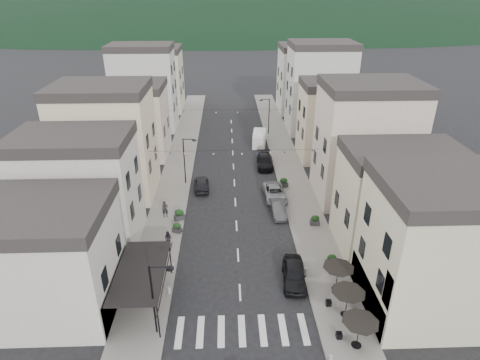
{
  "coord_description": "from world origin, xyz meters",
  "views": [
    {
      "loc": [
        -0.9,
        -19.21,
        22.54
      ],
      "look_at": [
        0.49,
        19.64,
        3.5
      ],
      "focal_mm": 30.0,
      "sensor_mm": 36.0,
      "label": 1
    }
  ],
  "objects_px": {
    "parked_car_d": "(265,161)",
    "parked_car_e": "(202,184)",
    "pedestrian_a": "(165,209)",
    "parked_car_b": "(278,209)",
    "pedestrian_b": "(168,239)",
    "delivery_van": "(259,138)",
    "parked_car_c": "(275,193)",
    "parked_car_a": "(294,274)"
  },
  "relations": [
    {
      "from": "parked_car_e",
      "to": "pedestrian_b",
      "type": "relative_size",
      "value": 2.76
    },
    {
      "from": "parked_car_d",
      "to": "parked_car_b",
      "type": "bearing_deg",
      "value": -86.37
    },
    {
      "from": "parked_car_c",
      "to": "pedestrian_b",
      "type": "height_order",
      "value": "pedestrian_b"
    },
    {
      "from": "pedestrian_b",
      "to": "parked_car_b",
      "type": "bearing_deg",
      "value": 41.5
    },
    {
      "from": "parked_car_e",
      "to": "pedestrian_a",
      "type": "distance_m",
      "value": 7.39
    },
    {
      "from": "parked_car_e",
      "to": "pedestrian_b",
      "type": "xyz_separation_m",
      "value": [
        -2.54,
        -11.82,
        0.17
      ]
    },
    {
      "from": "parked_car_b",
      "to": "parked_car_d",
      "type": "height_order",
      "value": "parked_car_d"
    },
    {
      "from": "parked_car_d",
      "to": "parked_car_a",
      "type": "bearing_deg",
      "value": -87.05
    },
    {
      "from": "parked_car_c",
      "to": "pedestrian_b",
      "type": "bearing_deg",
      "value": -143.71
    },
    {
      "from": "pedestrian_a",
      "to": "parked_car_b",
      "type": "bearing_deg",
      "value": -15.23
    },
    {
      "from": "parked_car_d",
      "to": "delivery_van",
      "type": "bearing_deg",
      "value": 93.09
    },
    {
      "from": "parked_car_b",
      "to": "pedestrian_b",
      "type": "bearing_deg",
      "value": -154.58
    },
    {
      "from": "parked_car_a",
      "to": "pedestrian_a",
      "type": "bearing_deg",
      "value": 143.32
    },
    {
      "from": "parked_car_d",
      "to": "pedestrian_a",
      "type": "distance_m",
      "value": 17.64
    },
    {
      "from": "parked_car_b",
      "to": "delivery_van",
      "type": "relative_size",
      "value": 0.81
    },
    {
      "from": "parked_car_a",
      "to": "pedestrian_b",
      "type": "relative_size",
      "value": 3.02
    },
    {
      "from": "parked_car_c",
      "to": "parked_car_e",
      "type": "xyz_separation_m",
      "value": [
        -8.6,
        2.65,
        0.01
      ]
    },
    {
      "from": "parked_car_b",
      "to": "parked_car_d",
      "type": "bearing_deg",
      "value": 90.27
    },
    {
      "from": "parked_car_e",
      "to": "pedestrian_a",
      "type": "height_order",
      "value": "pedestrian_a"
    },
    {
      "from": "parked_car_b",
      "to": "parked_car_c",
      "type": "height_order",
      "value": "parked_car_c"
    },
    {
      "from": "parked_car_d",
      "to": "parked_car_e",
      "type": "bearing_deg",
      "value": -139.25
    },
    {
      "from": "parked_car_d",
      "to": "pedestrian_b",
      "type": "relative_size",
      "value": 3.34
    },
    {
      "from": "parked_car_c",
      "to": "parked_car_d",
      "type": "xyz_separation_m",
      "value": [
        -0.3,
        9.24,
        0.03
      ]
    },
    {
      "from": "parked_car_c",
      "to": "pedestrian_a",
      "type": "xyz_separation_m",
      "value": [
        -12.15,
        -3.83,
        0.32
      ]
    },
    {
      "from": "parked_car_d",
      "to": "delivery_van",
      "type": "height_order",
      "value": "delivery_van"
    },
    {
      "from": "parked_car_d",
      "to": "parked_car_e",
      "type": "distance_m",
      "value": 10.6
    },
    {
      "from": "parked_car_e",
      "to": "delivery_van",
      "type": "xyz_separation_m",
      "value": [
        8.19,
        14.79,
        0.39
      ]
    },
    {
      "from": "parked_car_e",
      "to": "parked_car_b",
      "type": "bearing_deg",
      "value": 140.03
    },
    {
      "from": "parked_car_b",
      "to": "pedestrian_a",
      "type": "bearing_deg",
      "value": 179.92
    },
    {
      "from": "parked_car_c",
      "to": "parked_car_d",
      "type": "height_order",
      "value": "parked_car_d"
    },
    {
      "from": "parked_car_b",
      "to": "pedestrian_a",
      "type": "distance_m",
      "value": 12.15
    },
    {
      "from": "parked_car_b",
      "to": "parked_car_e",
      "type": "relative_size",
      "value": 0.94
    },
    {
      "from": "delivery_van",
      "to": "parked_car_e",
      "type": "bearing_deg",
      "value": -111.67
    },
    {
      "from": "parked_car_a",
      "to": "parked_car_b",
      "type": "height_order",
      "value": "parked_car_a"
    },
    {
      "from": "parked_car_a",
      "to": "parked_car_e",
      "type": "relative_size",
      "value": 1.09
    },
    {
      "from": "parked_car_b",
      "to": "parked_car_c",
      "type": "bearing_deg",
      "value": 88.95
    },
    {
      "from": "parked_car_b",
      "to": "pedestrian_a",
      "type": "height_order",
      "value": "pedestrian_a"
    },
    {
      "from": "pedestrian_b",
      "to": "parked_car_c",
      "type": "bearing_deg",
      "value": 54.47
    },
    {
      "from": "parked_car_e",
      "to": "delivery_van",
      "type": "height_order",
      "value": "delivery_van"
    },
    {
      "from": "parked_car_d",
      "to": "parked_car_e",
      "type": "xyz_separation_m",
      "value": [
        -8.3,
        -6.59,
        -0.02
      ]
    },
    {
      "from": "parked_car_e",
      "to": "pedestrian_b",
      "type": "height_order",
      "value": "pedestrian_b"
    },
    {
      "from": "parked_car_d",
      "to": "pedestrian_b",
      "type": "bearing_deg",
      "value": -118.2
    }
  ]
}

